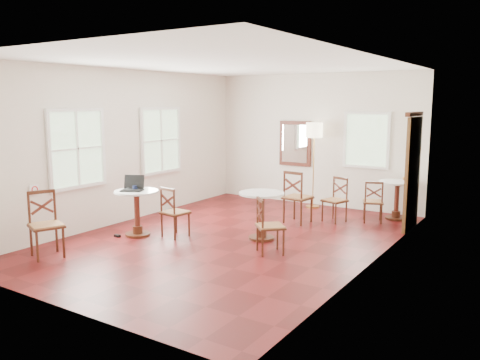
% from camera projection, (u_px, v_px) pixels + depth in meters
% --- Properties ---
extents(ground, '(7.00, 7.00, 0.00)m').
position_uv_depth(ground, '(231.00, 238.00, 8.62)').
color(ground, '#550E0F').
rests_on(ground, ground).
extents(room_shell, '(5.02, 7.02, 3.01)m').
position_uv_depth(room_shell, '(236.00, 130.00, 8.58)').
color(room_shell, silver).
rests_on(room_shell, ground).
extents(cafe_table_near, '(0.78, 0.78, 0.82)m').
position_uv_depth(cafe_table_near, '(137.00, 208.00, 8.74)').
color(cafe_table_near, '#421F10').
rests_on(cafe_table_near, ground).
extents(cafe_table_mid, '(0.78, 0.78, 0.83)m').
position_uv_depth(cafe_table_mid, '(262.00, 210.00, 8.51)').
color(cafe_table_mid, '#421F10').
rests_on(cafe_table_mid, ground).
extents(cafe_table_back, '(0.74, 0.74, 0.78)m').
position_uv_depth(cafe_table_back, '(397.00, 196.00, 9.96)').
color(cafe_table_back, '#421F10').
rests_on(cafe_table_back, ground).
extents(chair_near_a, '(0.47, 0.47, 0.90)m').
position_uv_depth(chair_near_a, '(174.00, 212.00, 8.66)').
color(chair_near_a, '#421F10').
rests_on(chair_near_a, ground).
extents(chair_near_b, '(0.61, 0.61, 1.02)m').
position_uv_depth(chair_near_b, '(46.00, 224.00, 7.55)').
color(chair_near_b, '#421F10').
rests_on(chair_near_b, ground).
extents(chair_mid_a, '(0.52, 0.52, 1.04)m').
position_uv_depth(chair_mid_a, '(297.00, 197.00, 9.66)').
color(chair_mid_a, '#421F10').
rests_on(chair_mid_a, ground).
extents(chair_mid_b, '(0.58, 0.58, 0.89)m').
position_uv_depth(chair_mid_b, '(269.00, 226.00, 7.72)').
color(chair_mid_b, '#421F10').
rests_on(chair_mid_b, ground).
extents(chair_back_a, '(0.50, 0.50, 0.84)m').
position_uv_depth(chair_back_a, '(373.00, 202.00, 9.73)').
color(chair_back_a, '#421F10').
rests_on(chair_back_a, ground).
extents(chair_back_b, '(0.51, 0.51, 0.88)m').
position_uv_depth(chair_back_b, '(335.00, 200.00, 9.79)').
color(chair_back_b, '#421F10').
rests_on(chair_back_b, ground).
extents(floor_lamp, '(0.37, 0.37, 1.91)m').
position_uv_depth(floor_lamp, '(314.00, 136.00, 10.91)').
color(floor_lamp, '#BF8C3F').
rests_on(floor_lamp, ground).
extents(laptop, '(0.46, 0.43, 0.26)m').
position_uv_depth(laptop, '(133.00, 187.00, 8.70)').
color(laptop, black).
rests_on(laptop, cafe_table_near).
extents(mouse, '(0.12, 0.10, 0.04)m').
position_uv_depth(mouse, '(128.00, 189.00, 8.76)').
color(mouse, black).
rests_on(mouse, cafe_table_near).
extents(navy_mug, '(0.10, 0.07, 0.08)m').
position_uv_depth(navy_mug, '(135.00, 188.00, 8.70)').
color(navy_mug, black).
rests_on(navy_mug, cafe_table_near).
extents(water_glass, '(0.07, 0.07, 0.11)m').
position_uv_depth(water_glass, '(135.00, 186.00, 8.85)').
color(water_glass, white).
rests_on(water_glass, cafe_table_near).
extents(power_adapter, '(0.11, 0.07, 0.04)m').
position_uv_depth(power_adapter, '(117.00, 236.00, 8.71)').
color(power_adapter, black).
rests_on(power_adapter, ground).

